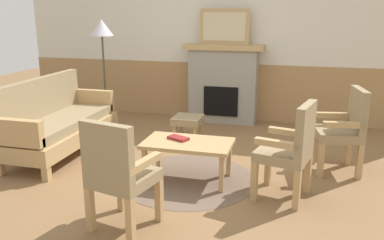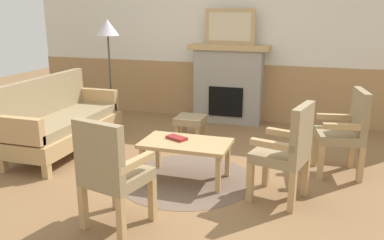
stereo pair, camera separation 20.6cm
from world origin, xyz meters
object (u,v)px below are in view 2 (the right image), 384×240
(book_on_table, at_px, (177,138))
(armchair_by_window_left, at_px, (346,129))
(footstool, at_px, (191,121))
(armchair_near_fireplace, at_px, (287,148))
(floor_lamp_by_couch, at_px, (108,34))
(fireplace, at_px, (228,83))
(framed_picture, at_px, (230,27))
(couch, at_px, (62,122))
(coffee_table, at_px, (186,146))
(armchair_front_left, at_px, (111,170))

(book_on_table, distance_m, armchair_by_window_left, 1.90)
(footstool, xyz_separation_m, armchair_near_fireplace, (1.45, -1.49, 0.25))
(armchair_by_window_left, bearing_deg, armchair_near_fireplace, -123.43)
(floor_lamp_by_couch, bearing_deg, footstool, -17.46)
(fireplace, bearing_deg, framed_picture, 90.00)
(armchair_near_fireplace, bearing_deg, fireplace, 113.75)
(framed_picture, relative_size, couch, 0.44)
(fireplace, height_order, footstool, fireplace)
(fireplace, height_order, framed_picture, framed_picture)
(framed_picture, bearing_deg, floor_lamp_by_couch, -158.95)
(couch, bearing_deg, armchair_by_window_left, 4.61)
(framed_picture, distance_m, floor_lamp_by_couch, 1.93)
(coffee_table, distance_m, armchair_front_left, 1.20)
(book_on_table, distance_m, armchair_front_left, 1.22)
(armchair_by_window_left, bearing_deg, couch, -175.39)
(armchair_near_fireplace, relative_size, armchair_by_window_left, 1.00)
(floor_lamp_by_couch, bearing_deg, framed_picture, 21.05)
(fireplace, xyz_separation_m, armchair_near_fireplace, (1.17, -2.66, -0.11))
(couch, height_order, armchair_front_left, same)
(book_on_table, xyz_separation_m, armchair_by_window_left, (1.78, 0.64, 0.08))
(couch, bearing_deg, fireplace, 49.51)
(fireplace, height_order, armchair_by_window_left, fireplace)
(footstool, bearing_deg, couch, -148.62)
(book_on_table, bearing_deg, couch, 168.25)
(armchair_front_left, bearing_deg, couch, 135.14)
(book_on_table, relative_size, armchair_near_fireplace, 0.24)
(framed_picture, distance_m, couch, 2.96)
(fireplace, distance_m, book_on_table, 2.44)
(framed_picture, height_order, armchair_by_window_left, framed_picture)
(armchair_near_fireplace, distance_m, armchair_front_left, 1.68)
(footstool, bearing_deg, armchair_front_left, -87.86)
(fireplace, bearing_deg, book_on_table, -90.96)
(armchair_by_window_left, relative_size, armchair_front_left, 1.00)
(footstool, distance_m, armchair_by_window_left, 2.14)
(armchair_near_fireplace, bearing_deg, book_on_table, 169.43)
(armchair_by_window_left, relative_size, floor_lamp_by_couch, 0.58)
(coffee_table, xyz_separation_m, floor_lamp_by_couch, (-1.88, 1.79, 1.06))
(fireplace, relative_size, armchair_front_left, 1.33)
(floor_lamp_by_couch, bearing_deg, fireplace, 21.04)
(armchair_near_fireplace, height_order, armchair_by_window_left, same)
(fireplace, bearing_deg, armchair_front_left, -93.01)
(couch, height_order, footstool, couch)
(couch, bearing_deg, floor_lamp_by_couch, 91.11)
(floor_lamp_by_couch, bearing_deg, book_on_table, -44.76)
(armchair_near_fireplace, relative_size, floor_lamp_by_couch, 0.58)
(book_on_table, xyz_separation_m, armchair_front_left, (-0.15, -1.21, 0.08))
(footstool, bearing_deg, fireplace, 76.31)
(couch, height_order, armchair_by_window_left, same)
(footstool, distance_m, armchair_near_fireplace, 2.10)
(fireplace, xyz_separation_m, coffee_table, (0.08, -2.48, -0.27))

